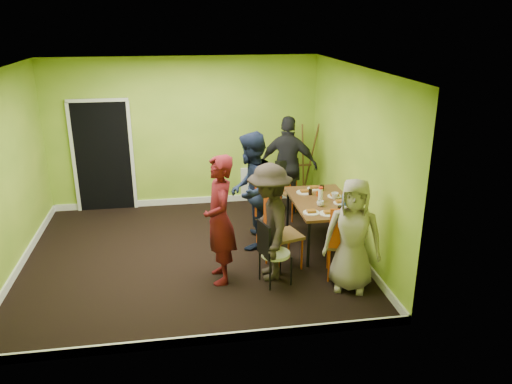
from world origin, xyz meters
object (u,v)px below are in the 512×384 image
person_standing (220,220)px  person_front_end (353,235)px  person_left_far (251,191)px  person_back_end (288,165)px  orange_bottle (317,194)px  easel (301,163)px  chair_left_far (264,210)px  blue_bottle (345,201)px  dining_table (322,204)px  chair_front_end (344,239)px  person_left_near (270,222)px  thermos (320,195)px  chair_bentwood (271,250)px  chair_left_near (279,230)px  chair_back_end (289,176)px

person_standing → person_front_end: 1.77m
person_left_far → person_back_end: 1.57m
orange_bottle → easel: bearing=84.3°
person_standing → chair_left_far: bearing=138.2°
blue_bottle → person_standing: person_standing is taller
dining_table → chair_front_end: size_ratio=1.38×
chair_front_end → easel: size_ratio=0.69×
dining_table → person_front_end: size_ratio=0.97×
chair_front_end → easel: bearing=101.9°
chair_left_far → person_left_near: (-0.12, -1.06, 0.24)m
person_left_far → thermos: bearing=97.5°
chair_front_end → chair_bentwood: bearing=-166.9°
person_standing → chair_left_near: bearing=98.4°
dining_table → person_left_near: size_ratio=0.91×
dining_table → person_left_near: 1.34m
chair_bentwood → person_standing: 0.80m
easel → person_left_far: person_left_far is taller
chair_bentwood → chair_back_end: bearing=146.1°
chair_left_near → person_standing: (-0.85, -0.19, 0.29)m
blue_bottle → person_back_end: size_ratio=0.12×
chair_left_far → person_left_far: person_left_far is taller
chair_front_end → chair_bentwood: 1.01m
chair_left_far → chair_back_end: 1.34m
dining_table → person_back_end: person_back_end is taller
orange_bottle → person_standing: 1.97m
person_left_near → chair_front_end: bearing=78.1°
chair_left_near → thermos: 1.02m
dining_table → chair_back_end: (-0.23, 1.35, 0.04)m
chair_front_end → person_front_end: (0.03, -0.24, 0.16)m
chair_bentwood → thermos: size_ratio=4.25×
chair_left_far → chair_back_end: chair_back_end is taller
person_left_near → person_front_end: (1.02, -0.47, -0.05)m
easel → person_left_far: size_ratio=0.86×
chair_back_end → person_back_end: person_back_end is taller
chair_front_end → thermos: bearing=106.9°
chair_left_far → person_left_far: (-0.21, -0.01, 0.34)m
blue_bottle → chair_back_end: bearing=105.2°
dining_table → chair_left_far: size_ratio=1.45×
thermos → orange_bottle: (0.02, 0.27, -0.07)m
chair_left_near → person_left_far: bearing=-178.9°
easel → person_left_near: (-1.15, -2.84, 0.05)m
chair_front_end → thermos: size_ratio=5.05×
chair_left_near → blue_bottle: (1.06, 0.30, 0.25)m
chair_back_end → orange_bottle: (0.20, -1.13, 0.06)m
person_left_far → person_back_end: (0.88, 1.30, -0.02)m
blue_bottle → person_back_end: bearing=103.9°
chair_left_near → chair_back_end: bearing=146.4°
chair_left_far → person_left_far: 0.40m
chair_bentwood → easel: size_ratio=0.58×
chair_left_far → person_front_end: (0.90, -1.54, 0.19)m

